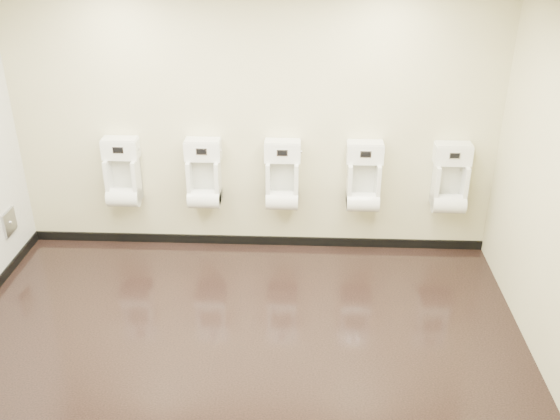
{
  "coord_description": "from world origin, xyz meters",
  "views": [
    {
      "loc": [
        0.55,
        -4.31,
        3.48
      ],
      "look_at": [
        0.33,
        0.55,
        1.03
      ],
      "focal_mm": 40.0,
      "sensor_mm": 36.0,
      "label": 1
    }
  ],
  "objects_px": {
    "urinal_3": "(363,182)",
    "urinal_4": "(450,183)",
    "access_panel": "(9,222)",
    "urinal_2": "(282,180)",
    "urinal_0": "(123,177)",
    "urinal_1": "(204,179)"
  },
  "relations": [
    {
      "from": "access_panel",
      "to": "urinal_4",
      "type": "bearing_deg",
      "value": 5.35
    },
    {
      "from": "urinal_2",
      "to": "urinal_3",
      "type": "height_order",
      "value": "same"
    },
    {
      "from": "access_panel",
      "to": "urinal_4",
      "type": "height_order",
      "value": "urinal_4"
    },
    {
      "from": "urinal_2",
      "to": "urinal_3",
      "type": "bearing_deg",
      "value": 0.0
    },
    {
      "from": "urinal_0",
      "to": "urinal_1",
      "type": "xyz_separation_m",
      "value": [
        0.86,
        0.0,
        0.0
      ]
    },
    {
      "from": "urinal_2",
      "to": "urinal_3",
      "type": "relative_size",
      "value": 1.0
    },
    {
      "from": "urinal_3",
      "to": "urinal_4",
      "type": "relative_size",
      "value": 1.0
    },
    {
      "from": "urinal_1",
      "to": "urinal_3",
      "type": "distance_m",
      "value": 1.66
    },
    {
      "from": "urinal_0",
      "to": "urinal_3",
      "type": "relative_size",
      "value": 1.0
    },
    {
      "from": "access_panel",
      "to": "urinal_4",
      "type": "xyz_separation_m",
      "value": [
        4.51,
        0.42,
        0.34
      ]
    },
    {
      "from": "urinal_0",
      "to": "urinal_3",
      "type": "xyz_separation_m",
      "value": [
        2.52,
        0.0,
        0.0
      ]
    },
    {
      "from": "urinal_1",
      "to": "urinal_3",
      "type": "bearing_deg",
      "value": 0.0
    },
    {
      "from": "urinal_2",
      "to": "urinal_0",
      "type": "bearing_deg",
      "value": 180.0
    },
    {
      "from": "urinal_3",
      "to": "urinal_0",
      "type": "bearing_deg",
      "value": 180.0
    },
    {
      "from": "access_panel",
      "to": "urinal_2",
      "type": "bearing_deg",
      "value": 8.64
    },
    {
      "from": "access_panel",
      "to": "urinal_0",
      "type": "xyz_separation_m",
      "value": [
        1.1,
        0.42,
        0.34
      ]
    },
    {
      "from": "urinal_0",
      "to": "urinal_3",
      "type": "height_order",
      "value": "same"
    },
    {
      "from": "urinal_0",
      "to": "urinal_3",
      "type": "distance_m",
      "value": 2.52
    },
    {
      "from": "access_panel",
      "to": "urinal_3",
      "type": "bearing_deg",
      "value": 6.65
    },
    {
      "from": "urinal_3",
      "to": "urinal_4",
      "type": "xyz_separation_m",
      "value": [
        0.89,
        0.0,
        0.0
      ]
    },
    {
      "from": "urinal_2",
      "to": "urinal_4",
      "type": "distance_m",
      "value": 1.73
    },
    {
      "from": "urinal_0",
      "to": "urinal_1",
      "type": "bearing_deg",
      "value": 0.0
    }
  ]
}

